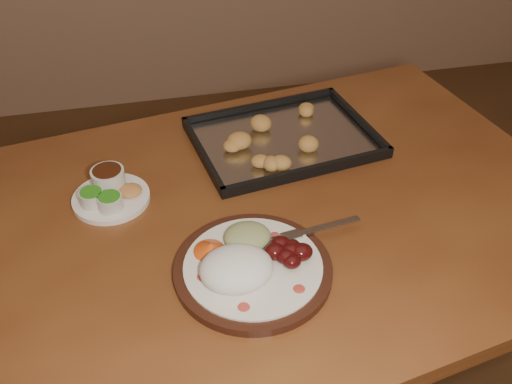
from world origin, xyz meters
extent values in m
cube|color=brown|center=(-0.07, 0.15, 0.73)|extent=(1.63, 1.14, 0.04)
cylinder|color=#4E2617|center=(0.53, 0.64, 0.35)|extent=(0.07, 0.07, 0.71)
cylinder|color=black|center=(-0.05, 0.00, 0.76)|extent=(0.29, 0.29, 0.02)
cylinder|color=silver|center=(-0.05, 0.00, 0.77)|extent=(0.25, 0.25, 0.01)
ellipsoid|color=#B8372C|center=(-0.09, -0.10, 0.77)|extent=(0.02, 0.02, 0.00)
ellipsoid|color=#B8372C|center=(0.02, -0.08, 0.77)|extent=(0.02, 0.02, 0.00)
ellipsoid|color=#B8372C|center=(0.01, 0.06, 0.77)|extent=(0.02, 0.02, 0.00)
ellipsoid|color=#B8372C|center=(-0.14, -0.01, 0.77)|extent=(0.02, 0.02, 0.00)
ellipsoid|color=white|center=(-0.08, -0.02, 0.79)|extent=(0.16, 0.15, 0.06)
ellipsoid|color=#4F0B0C|center=(0.01, -0.01, 0.79)|extent=(0.04, 0.03, 0.03)
ellipsoid|color=#4F0B0C|center=(0.03, 0.01, 0.79)|extent=(0.04, 0.03, 0.03)
ellipsoid|color=#4F0B0C|center=(0.01, 0.02, 0.79)|extent=(0.04, 0.03, 0.03)
ellipsoid|color=#4F0B0C|center=(0.04, -0.01, 0.79)|extent=(0.04, 0.03, 0.03)
ellipsoid|color=#4F0B0C|center=(-0.01, 0.00, 0.79)|extent=(0.04, 0.03, 0.03)
ellipsoid|color=#4F0B0C|center=(0.02, 0.00, 0.79)|extent=(0.04, 0.03, 0.03)
ellipsoid|color=#4F0B0C|center=(0.02, -0.03, 0.79)|extent=(0.04, 0.03, 0.03)
ellipsoid|color=tan|center=(-0.05, 0.06, 0.78)|extent=(0.11, 0.11, 0.04)
cone|color=#D34613|center=(-0.12, 0.05, 0.78)|extent=(0.09, 0.09, 0.03)
cube|color=silver|center=(0.11, 0.06, 0.77)|extent=(0.14, 0.03, 0.00)
cube|color=silver|center=(0.04, 0.05, 0.78)|extent=(0.04, 0.03, 0.00)
cylinder|color=silver|center=(0.01, 0.04, 0.78)|extent=(0.03, 0.01, 0.00)
cylinder|color=silver|center=(0.01, 0.04, 0.78)|extent=(0.03, 0.01, 0.00)
cylinder|color=silver|center=(0.01, 0.05, 0.78)|extent=(0.03, 0.01, 0.00)
cylinder|color=silver|center=(0.01, 0.06, 0.78)|extent=(0.03, 0.01, 0.00)
cylinder|color=white|center=(-0.30, 0.26, 0.76)|extent=(0.16, 0.16, 0.01)
cylinder|color=silver|center=(-0.33, 0.24, 0.78)|extent=(0.05, 0.05, 0.03)
cylinder|color=#2E891B|center=(-0.33, 0.24, 0.79)|extent=(0.04, 0.04, 0.00)
cylinder|color=silver|center=(-0.30, 0.22, 0.78)|extent=(0.05, 0.05, 0.03)
cylinder|color=#2E891B|center=(-0.30, 0.22, 0.79)|extent=(0.04, 0.04, 0.00)
cylinder|color=silver|center=(-0.30, 0.30, 0.78)|extent=(0.07, 0.07, 0.04)
cylinder|color=#37170A|center=(-0.30, 0.30, 0.80)|extent=(0.06, 0.06, 0.00)
ellipsoid|color=#BF8643|center=(-0.26, 0.26, 0.77)|extent=(0.05, 0.05, 0.02)
cube|color=black|center=(0.11, 0.40, 0.75)|extent=(0.46, 0.37, 0.01)
cube|color=black|center=(0.09, 0.54, 0.77)|extent=(0.41, 0.08, 0.02)
cube|color=black|center=(0.14, 0.25, 0.77)|extent=(0.41, 0.08, 0.02)
cube|color=black|center=(0.31, 0.43, 0.77)|extent=(0.06, 0.30, 0.02)
cube|color=black|center=(-0.09, 0.37, 0.77)|extent=(0.06, 0.30, 0.02)
cube|color=silver|center=(0.11, 0.40, 0.76)|extent=(0.43, 0.34, 0.00)
ellipsoid|color=#C88E46|center=(0.16, 0.41, 0.78)|extent=(0.05, 0.04, 0.03)
ellipsoid|color=#C88E46|center=(0.19, 0.45, 0.78)|extent=(0.06, 0.06, 0.03)
ellipsoid|color=#C88E46|center=(0.11, 0.49, 0.78)|extent=(0.05, 0.05, 0.03)
ellipsoid|color=#C88E46|center=(0.04, 0.43, 0.78)|extent=(0.06, 0.06, 0.03)
ellipsoid|color=#C88E46|center=(0.02, 0.41, 0.78)|extent=(0.06, 0.06, 0.03)
ellipsoid|color=#C88E46|center=(0.07, 0.38, 0.78)|extent=(0.06, 0.06, 0.03)
ellipsoid|color=#C88E46|center=(0.07, 0.33, 0.78)|extent=(0.06, 0.06, 0.03)
ellipsoid|color=#C88E46|center=(0.14, 0.31, 0.78)|extent=(0.05, 0.05, 0.03)
ellipsoid|color=#C88E46|center=(0.22, 0.38, 0.78)|extent=(0.06, 0.06, 0.03)
camera|label=1|loc=(-0.20, -0.71, 1.52)|focal=40.00mm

